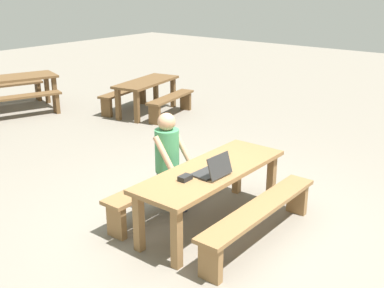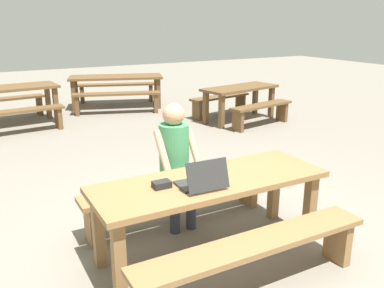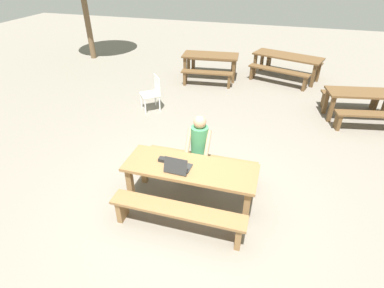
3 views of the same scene
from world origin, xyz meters
name	(u,v)px [view 3 (image 3 of 3)]	position (x,y,z in m)	size (l,w,h in m)	color
ground_plane	(190,201)	(0.00, 0.00, 0.00)	(30.00, 30.00, 0.00)	gray
picnic_table_front	(190,172)	(0.00, 0.00, 0.60)	(2.05, 0.72, 0.71)	olive
bench_near	(177,214)	(0.00, -0.65, 0.34)	(1.98, 0.30, 0.44)	olive
bench_far	(201,162)	(0.00, 0.65, 0.34)	(1.98, 0.30, 0.44)	olive
laptop	(178,166)	(-0.16, -0.13, 0.77)	(0.37, 0.34, 0.25)	#2D2D2D
small_pouch	(163,160)	(-0.45, 0.02, 0.73)	(0.15, 0.10, 0.06)	black
person_seated	(199,145)	(-0.03, 0.61, 0.73)	(0.40, 0.40, 1.25)	#333847
plastic_chair	(153,92)	(-1.92, 3.09, 0.46)	(0.62, 0.62, 0.87)	white
picnic_table_mid	(362,97)	(3.09, 3.98, 0.58)	(1.72, 0.94, 0.70)	brown
bench_mid_south	(368,118)	(3.19, 3.40, 0.32)	(1.50, 0.56, 0.43)	brown
bench_mid_north	(350,97)	(2.98, 4.55, 0.32)	(1.50, 0.56, 0.43)	brown
picnic_table_rear	(210,58)	(-1.04, 5.72, 0.65)	(1.80, 0.93, 0.77)	brown
bench_rear_south	(207,75)	(-0.97, 5.04, 0.33)	(1.58, 0.45, 0.45)	brown
bench_rear_north	(213,62)	(-1.11, 6.41, 0.33)	(1.58, 0.45, 0.45)	brown
picnic_table_distant	(287,59)	(1.30, 6.42, 0.64)	(2.24, 1.40, 0.74)	brown
bench_distant_south	(278,73)	(1.09, 5.78, 0.35)	(1.89, 0.88, 0.47)	brown
bench_distant_north	(293,62)	(1.52, 7.05, 0.35)	(1.89, 0.88, 0.47)	brown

